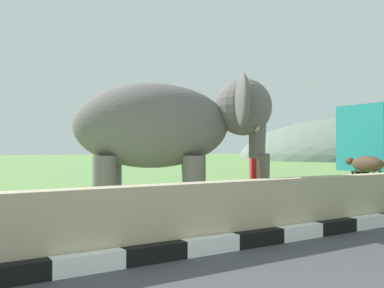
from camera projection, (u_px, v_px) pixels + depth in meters
The scene contains 6 objects.
striped_curb at pixel (123, 258), 5.39m from camera, with size 16.20×0.20×0.24m.
barrier_parapet at pixel (251, 211), 6.91m from camera, with size 28.00×0.36×1.00m, color tan.
elephant at pixel (169, 128), 8.58m from camera, with size 3.95×3.44×2.93m.
person_handler at pixel (256, 177), 8.82m from camera, with size 0.43×0.60×1.66m.
cow_mid at pixel (366, 165), 17.15m from camera, with size 0.75×1.91×1.23m.
hill_east at pixel (370, 159), 64.76m from camera, with size 42.75×34.20×12.72m.
Camera 1 is at (-2.51, -1.64, 1.50)m, focal length 40.00 mm.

